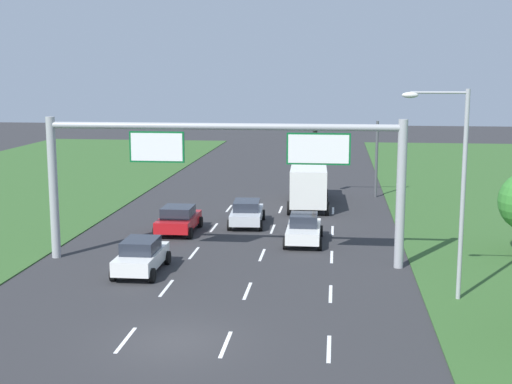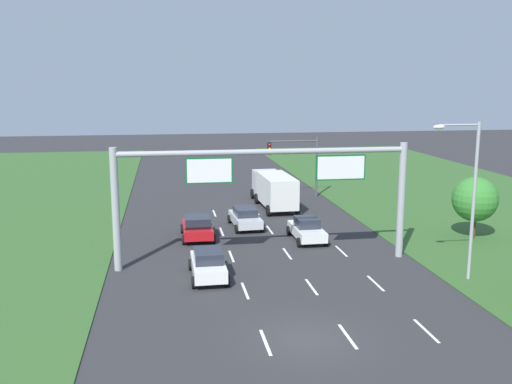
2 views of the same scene
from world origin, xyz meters
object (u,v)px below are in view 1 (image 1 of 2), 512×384
Objects in this scene: box_truck at (309,182)px; sign_gantry at (226,163)px; car_far_ahead at (141,256)px; street_lamp at (454,176)px; car_lead_silver at (178,219)px; car_mid_lane at (304,229)px; car_near_red at (247,213)px; traffic_light_mast at (350,144)px.

sign_gantry reaches higher than box_truck.
street_lamp reaches higher than car_far_ahead.
car_mid_lane is at bearing -13.07° from car_lead_silver.
car_mid_lane is 0.49× the size of street_lamp.
box_truck is (6.99, 17.54, 0.80)m from car_far_ahead.
street_lamp is (6.30, -9.08, 4.31)m from car_mid_lane.
car_far_ahead is 5.87m from sign_gantry.
car_far_ahead is (-7.17, -6.59, 0.03)m from car_mid_lane.
car_far_ahead is 0.49× the size of box_truck.
car_lead_silver is 0.24× the size of sign_gantry.
box_truck is 16.09m from sign_gantry.
street_lamp is at bearing -55.60° from car_mid_lane.
car_mid_lane is at bearing 124.75° from street_lamp.
traffic_light_mast is (6.29, 10.60, 3.10)m from car_near_red.
car_far_ahead is at bearing -149.34° from sign_gantry.
sign_gantry is (-3.36, -15.39, 3.28)m from box_truck.
street_lamp is (13.57, -10.77, 4.30)m from car_lead_silver.
sign_gantry reaches higher than car_mid_lane.
box_truck is at bearing 90.56° from car_mid_lane.
box_truck is 0.49× the size of sign_gantry.
traffic_light_mast is (9.84, 21.32, 3.07)m from car_far_ahead.
traffic_light_mast is (2.67, 14.72, 3.10)m from car_mid_lane.
street_lamp is (9.92, -13.20, 4.31)m from car_near_red.
car_near_red is 1.05× the size of car_far_ahead.
car_lead_silver is 0.48× the size of box_truck.
sign_gantry is at bearing -107.95° from traffic_light_mast.
box_truck reaches higher than car_mid_lane.
street_lamp reaches higher than car_mid_lane.
car_far_ahead is (0.10, -8.28, 0.02)m from car_lead_silver.
street_lamp reaches higher than car_near_red.
sign_gantry is at bearing 30.26° from car_far_ahead.
box_truck is at bearing -127.03° from traffic_light_mast.
car_lead_silver is 8.28m from car_far_ahead.
box_truck reaches higher than car_near_red.
box_truck is (-0.17, 10.95, 0.83)m from car_mid_lane.
street_lamp is at bearing -38.47° from car_lead_silver.
sign_gantry is (-3.53, -4.44, 4.11)m from car_mid_lane.
car_far_ahead is 23.68m from traffic_light_mast.
car_far_ahead reaches higher than car_near_red.
car_near_red is 0.51× the size of street_lamp.
car_near_red is 9.50m from sign_gantry.
box_truck is at bearing 107.91° from street_lamp.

